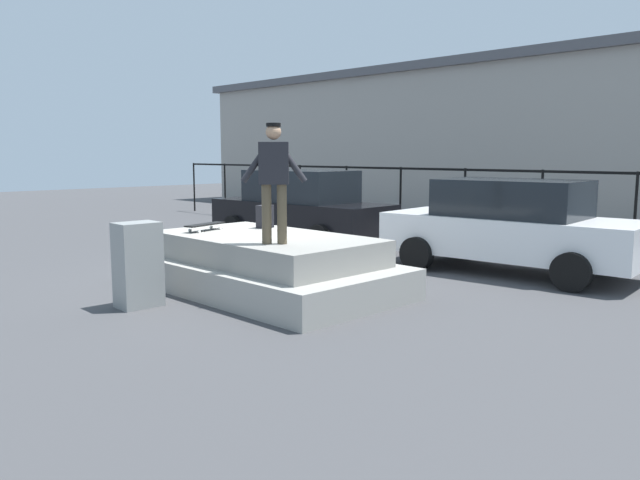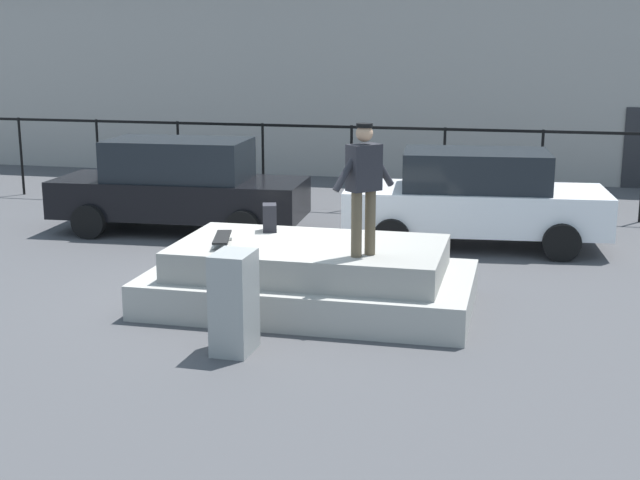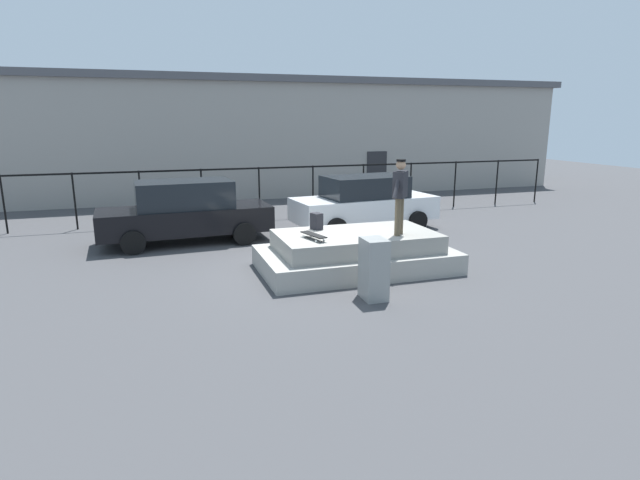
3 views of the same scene
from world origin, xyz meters
The scene contains 10 objects.
ground_plane centered at (0.00, 0.00, 0.00)m, with size 60.00×60.00×0.00m, color #424244.
concrete_ledge centered at (0.83, -0.47, 0.40)m, with size 4.48×2.53×0.90m.
skateboarder centered at (1.67, -0.98, 1.89)m, with size 0.72×0.76×1.72m.
skateboard centered at (-0.33, -0.82, 1.00)m, with size 0.40×0.84×0.12m.
backpack centered at (0.06, 0.17, 1.10)m, with size 0.28×0.20×0.40m, color black.
car_black_sedan_near centered at (-2.77, 3.62, 0.90)m, with size 4.88×2.18×1.79m.
car_white_sedan_mid centered at (2.83, 3.72, 0.88)m, with size 4.76×2.38×1.72m.
utility_box centered at (0.40, -2.46, 0.61)m, with size 0.44×0.60×1.22m, color gray.
fence_row centered at (0.00, 6.59, 1.27)m, with size 24.06×0.06×1.84m.
warehouse_building centered at (0.00, 14.55, 2.68)m, with size 33.30×7.53×5.33m.
Camera 1 is at (8.51, -6.76, 2.19)m, focal length 35.07 mm.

